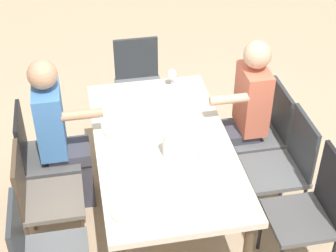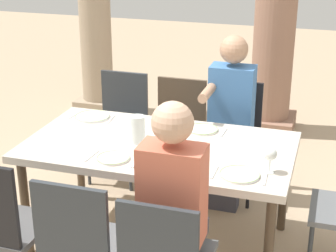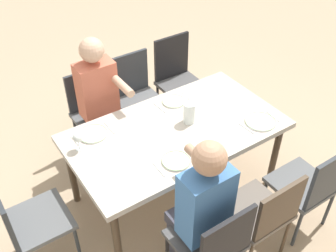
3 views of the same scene
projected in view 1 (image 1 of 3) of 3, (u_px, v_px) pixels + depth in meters
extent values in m
plane|color=tan|center=(164.00, 216.00, 4.28)|extent=(16.00, 16.00, 0.00)
cube|color=beige|center=(163.00, 146.00, 3.85)|extent=(1.77, 0.98, 0.05)
cylinder|color=#473828|center=(101.00, 129.00, 4.65)|extent=(0.06, 0.06, 0.70)
cylinder|color=#473828|center=(192.00, 118.00, 4.77)|extent=(0.06, 0.06, 0.70)
cube|color=#2D3338|center=(16.00, 239.00, 3.20)|extent=(0.42, 0.03, 0.47)
cube|color=#4F4F50|center=(300.00, 219.00, 3.60)|extent=(0.44, 0.44, 0.04)
cube|color=black|center=(334.00, 188.00, 3.49)|extent=(0.42, 0.03, 0.50)
cylinder|color=black|center=(261.00, 227.00, 3.87)|extent=(0.03, 0.03, 0.46)
cylinder|color=black|center=(309.00, 220.00, 3.93)|extent=(0.03, 0.03, 0.46)
cube|color=#6A6158|center=(53.00, 199.00, 3.76)|extent=(0.44, 0.44, 0.04)
cube|color=#473828|center=(19.00, 181.00, 3.61)|extent=(0.42, 0.03, 0.42)
cylinder|color=#473828|center=(84.00, 239.00, 3.79)|extent=(0.03, 0.03, 0.45)
cylinder|color=#473828|center=(81.00, 202.00, 4.09)|extent=(0.03, 0.03, 0.45)
cylinder|color=#473828|center=(30.00, 247.00, 3.73)|extent=(0.03, 0.03, 0.45)
cylinder|color=#473828|center=(31.00, 209.00, 4.03)|extent=(0.03, 0.03, 0.45)
cube|color=#5B5E61|center=(274.00, 171.00, 4.02)|extent=(0.44, 0.44, 0.04)
cube|color=#2D3338|center=(303.00, 144.00, 3.91)|extent=(0.42, 0.03, 0.46)
cylinder|color=#2D3338|center=(240.00, 181.00, 4.28)|extent=(0.03, 0.03, 0.45)
cylinder|color=#2D3338|center=(255.00, 215.00, 3.98)|extent=(0.03, 0.03, 0.45)
cylinder|color=#2D3338|center=(284.00, 175.00, 4.34)|extent=(0.03, 0.03, 0.45)
cylinder|color=#2D3338|center=(302.00, 208.00, 4.04)|extent=(0.03, 0.03, 0.45)
cube|color=#4F4F50|center=(52.00, 157.00, 4.13)|extent=(0.44, 0.44, 0.04)
cube|color=black|center=(21.00, 138.00, 3.97)|extent=(0.42, 0.03, 0.44)
cylinder|color=black|center=(81.00, 194.00, 4.15)|extent=(0.03, 0.03, 0.46)
cylinder|color=black|center=(78.00, 163.00, 4.45)|extent=(0.03, 0.03, 0.46)
cylinder|color=black|center=(31.00, 200.00, 4.10)|extent=(0.03, 0.03, 0.46)
cylinder|color=black|center=(32.00, 169.00, 4.40)|extent=(0.03, 0.03, 0.46)
cube|color=#5B5E61|center=(254.00, 134.00, 4.39)|extent=(0.44, 0.44, 0.04)
cube|color=#2D3338|center=(280.00, 111.00, 4.29)|extent=(0.42, 0.03, 0.43)
cylinder|color=#2D3338|center=(224.00, 146.00, 4.65)|extent=(0.03, 0.03, 0.45)
cylinder|color=#2D3338|center=(237.00, 174.00, 4.35)|extent=(0.03, 0.03, 0.45)
cylinder|color=#2D3338|center=(265.00, 141.00, 4.71)|extent=(0.03, 0.03, 0.45)
cylinder|color=#2D3338|center=(280.00, 168.00, 4.41)|extent=(0.03, 0.03, 0.45)
cube|color=#5B5E61|center=(140.00, 90.00, 4.98)|extent=(0.44, 0.44, 0.04)
cube|color=#2D3338|center=(136.00, 59.00, 5.01)|extent=(0.03, 0.42, 0.43)
cylinder|color=#2D3338|center=(124.00, 123.00, 4.94)|extent=(0.03, 0.03, 0.43)
cylinder|color=#2D3338|center=(163.00, 119.00, 5.00)|extent=(0.03, 0.03, 0.43)
cylinder|color=#2D3338|center=(119.00, 101.00, 5.24)|extent=(0.03, 0.03, 0.43)
cylinder|color=#2D3338|center=(157.00, 97.00, 5.30)|extent=(0.03, 0.03, 0.43)
cube|color=#3F3F4C|center=(223.00, 160.00, 4.49)|extent=(0.24, 0.14, 0.46)
cube|color=#3F3F4C|center=(236.00, 132.00, 4.34)|extent=(0.28, 0.32, 0.10)
cube|color=#CC664C|center=(252.00, 99.00, 4.16)|extent=(0.34, 0.20, 0.54)
sphere|color=tan|center=(258.00, 55.00, 3.93)|extent=(0.22, 0.22, 0.22)
cylinder|color=tan|center=(229.00, 99.00, 3.95)|extent=(0.07, 0.30, 0.07)
cube|color=#3F3F4C|center=(84.00, 177.00, 4.31)|extent=(0.24, 0.14, 0.46)
cube|color=#3F3F4C|center=(70.00, 152.00, 4.13)|extent=(0.28, 0.32, 0.10)
cube|color=#3F72B2|center=(50.00, 121.00, 3.92)|extent=(0.34, 0.20, 0.54)
sphere|color=tan|center=(42.00, 74.00, 3.68)|extent=(0.21, 0.21, 0.21)
cylinder|color=tan|center=(82.00, 115.00, 3.78)|extent=(0.07, 0.30, 0.07)
cylinder|color=white|center=(131.00, 211.00, 3.28)|extent=(0.26, 0.26, 0.01)
torus|color=#A9CD91|center=(131.00, 210.00, 3.28)|extent=(0.26, 0.26, 0.01)
cube|color=silver|center=(134.00, 229.00, 3.16)|extent=(0.03, 0.17, 0.01)
cube|color=silver|center=(128.00, 195.00, 3.40)|extent=(0.03, 0.17, 0.01)
cylinder|color=white|center=(213.00, 154.00, 3.72)|extent=(0.21, 0.21, 0.01)
torus|color=#A9CD91|center=(213.00, 154.00, 3.72)|extent=(0.21, 0.21, 0.01)
cube|color=silver|center=(219.00, 168.00, 3.61)|extent=(0.03, 0.17, 0.01)
cube|color=silver|center=(208.00, 142.00, 3.84)|extent=(0.03, 0.17, 0.01)
cylinder|color=white|center=(117.00, 130.00, 3.95)|extent=(0.22, 0.22, 0.01)
torus|color=#A4C786|center=(117.00, 129.00, 3.95)|extent=(0.22, 0.22, 0.01)
cube|color=silver|center=(119.00, 142.00, 3.84)|extent=(0.03, 0.17, 0.01)
cube|color=silver|center=(115.00, 119.00, 4.07)|extent=(0.02, 0.17, 0.01)
cylinder|color=white|center=(188.00, 94.00, 4.35)|extent=(0.24, 0.24, 0.01)
torus|color=#A9CD91|center=(188.00, 93.00, 4.34)|extent=(0.24, 0.24, 0.01)
cylinder|color=white|center=(172.00, 86.00, 4.46)|extent=(0.06, 0.06, 0.00)
cylinder|color=white|center=(172.00, 81.00, 4.44)|extent=(0.01, 0.01, 0.08)
sphere|color=white|center=(172.00, 74.00, 4.39)|extent=(0.08, 0.08, 0.08)
cube|color=silver|center=(192.00, 104.00, 4.23)|extent=(0.02, 0.17, 0.01)
cube|color=silver|center=(184.00, 85.00, 4.47)|extent=(0.02, 0.17, 0.01)
cylinder|color=white|center=(170.00, 145.00, 3.67)|extent=(0.10, 0.10, 0.19)
cylinder|color=#EFEAC6|center=(170.00, 148.00, 3.68)|extent=(0.09, 0.09, 0.12)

